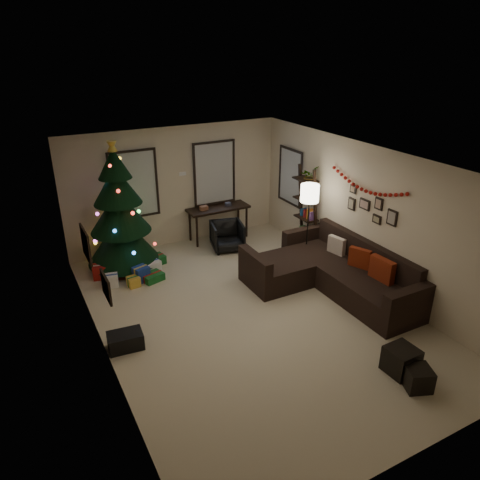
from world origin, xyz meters
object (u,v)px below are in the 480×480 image
at_px(sofa, 332,273).
at_px(desk_chair, 227,236).
at_px(christmas_tree, 120,216).
at_px(bookshelf, 307,212).
at_px(desk, 218,211).

relative_size(sofa, desk_chair, 4.75).
height_order(christmas_tree, bookshelf, christmas_tree).
bearing_deg(bookshelf, sofa, -107.77).
xyz_separation_m(desk, desk_chair, (-0.09, -0.65, -0.37)).
bearing_deg(desk, desk_chair, -98.14).
bearing_deg(desk_chair, sofa, -55.19).
xyz_separation_m(christmas_tree, desk_chair, (2.29, -0.24, -0.81)).
bearing_deg(bookshelf, desk, 130.82).
xyz_separation_m(sofa, bookshelf, (0.50, 1.56, 0.65)).
bearing_deg(christmas_tree, desk, 9.65).
bearing_deg(sofa, desk, 105.57).
xyz_separation_m(christmas_tree, bookshelf, (3.77, -1.20, -0.18)).
relative_size(sofa, desk, 2.12).
bearing_deg(desk, bookshelf, -49.18).
relative_size(desk, bookshelf, 0.74).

